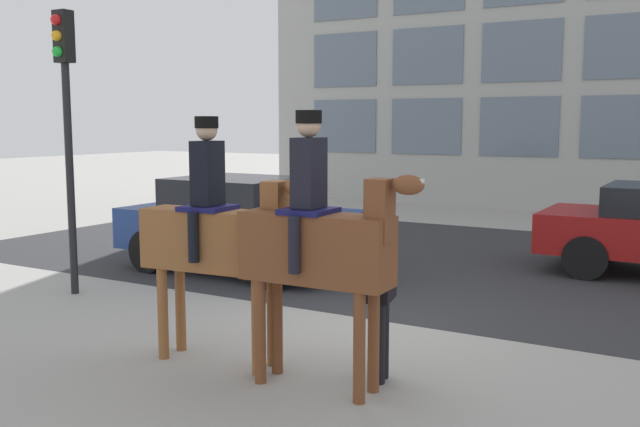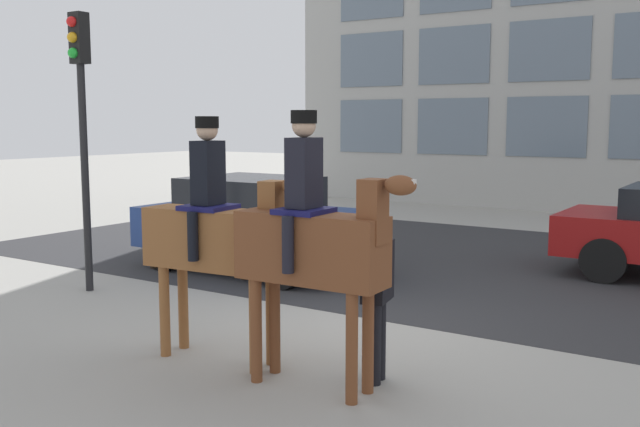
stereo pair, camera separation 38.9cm
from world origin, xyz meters
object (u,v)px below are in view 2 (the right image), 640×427
Objects in this scene: mounted_horse_lead at (218,234)px; mounted_horse_companion at (314,242)px; pedestrian_bystander at (375,288)px; traffic_light at (81,107)px; street_car_near_lane at (255,221)px.

mounted_horse_companion is (1.25, -0.11, 0.04)m from mounted_horse_lead.
mounted_horse_companion is at bearing 36.29° from pedestrian_bystander.
traffic_light is (-3.71, 1.31, 1.36)m from mounted_horse_lead.
mounted_horse_lead is at bearing -56.19° from street_car_near_lane.
street_car_near_lane is at bearing 66.96° from traffic_light.
mounted_horse_companion is at bearing -16.00° from traffic_light.
mounted_horse_lead is 4.16m from traffic_light.
street_car_near_lane is (-2.61, 3.90, -0.52)m from mounted_horse_lead.
pedestrian_bystander is 5.74m from traffic_light.
traffic_light reaches higher than mounted_horse_companion.
traffic_light is (-1.10, -2.58, 1.88)m from street_car_near_lane.
mounted_horse_lead is 1.75m from pedestrian_bystander.
pedestrian_bystander reaches higher than street_car_near_lane.
mounted_horse_lead is 1.26m from mounted_horse_companion.
mounted_horse_companion is 5.60m from street_car_near_lane.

